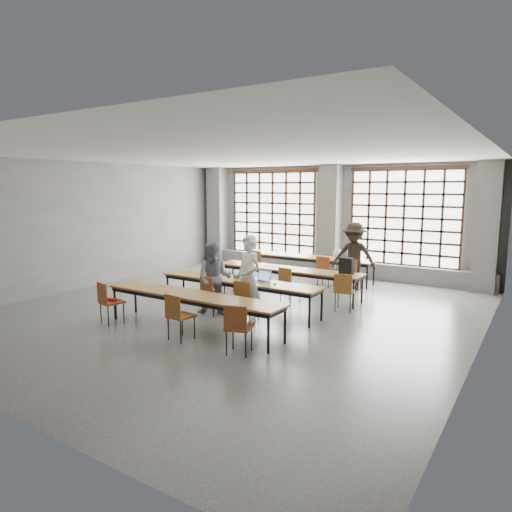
{
  "coord_description": "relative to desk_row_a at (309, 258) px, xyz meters",
  "views": [
    {
      "loc": [
        5.83,
        -8.27,
        2.8
      ],
      "look_at": [
        0.28,
        0.4,
        1.24
      ],
      "focal_mm": 32.0,
      "sensor_mm": 36.0,
      "label": 1
    }
  ],
  "objects": [
    {
      "name": "paper_sheet_b",
      "position": [
        0.12,
        -2.21,
        0.07
      ],
      "size": [
        0.36,
        0.34,
        0.0
      ],
      "primitive_type": "cube",
      "rotation": [
        0.0,
        0.0,
        -0.56
      ],
      "color": "silver",
      "rests_on": "desk_row_b"
    },
    {
      "name": "chair_back_right",
      "position": [
        1.6,
        -0.63,
        -0.13
      ],
      "size": [
        0.44,
        0.44,
        0.88
      ],
      "color": "brown",
      "rests_on": "floor"
    },
    {
      "name": "plastic_bag",
      "position": [
        0.9,
        0.05,
        0.21
      ],
      "size": [
        0.29,
        0.25,
        0.29
      ],
      "primitive_type": "ellipsoid",
      "rotation": [
        0.0,
        0.0,
        -0.16
      ],
      "color": "silver",
      "rests_on": "desk_row_a"
    },
    {
      "name": "chair_back_left",
      "position": [
        -1.41,
        -0.63,
        -0.13
      ],
      "size": [
        0.48,
        0.48,
        0.88
      ],
      "color": "brown",
      "rests_on": "floor"
    },
    {
      "name": "column_right",
      "position": [
        4.67,
        1.15,
        1.09
      ],
      "size": [
        0.6,
        0.55,
        3.5
      ],
      "primitive_type": "cube",
      "color": "#5A5A58",
      "rests_on": "floor"
    },
    {
      "name": "paper_sheet_a",
      "position": [
        -0.18,
        -2.11,
        0.07
      ],
      "size": [
        0.3,
        0.22,
        0.0
      ],
      "primitive_type": "cube",
      "rotation": [
        0.0,
        0.0,
        -0.04
      ],
      "color": "silver",
      "rests_on": "desk_row_b"
    },
    {
      "name": "desk_row_c",
      "position": [
        0.22,
        -4.04,
        0.0
      ],
      "size": [
        4.0,
        0.7,
        0.73
      ],
      "color": "brown",
      "rests_on": "floor"
    },
    {
      "name": "student_back",
      "position": [
        1.6,
        -0.5,
        0.26
      ],
      "size": [
        1.3,
        0.88,
        1.85
      ],
      "primitive_type": "imported",
      "rotation": [
        0.0,
        0.0,
        0.17
      ],
      "color": "black",
      "rests_on": "floor"
    },
    {
      "name": "column_mid",
      "position": [
        0.17,
        1.15,
        1.09
      ],
      "size": [
        0.6,
        0.55,
        3.5
      ],
      "primitive_type": "cube",
      "color": "#5A5A58",
      "rests_on": "floor"
    },
    {
      "name": "chair_front_left",
      "position": [
        -0.1,
        -4.66,
        -0.13
      ],
      "size": [
        0.48,
        0.49,
        0.88
      ],
      "color": "brown",
      "rests_on": "floor"
    },
    {
      "name": "phone",
      "position": [
        0.4,
        -4.14,
        0.07
      ],
      "size": [
        0.14,
        0.11,
        0.01
      ],
      "primitive_type": "cube",
      "rotation": [
        0.0,
        0.0,
        -0.4
      ],
      "color": "black",
      "rests_on": "desk_row_c"
    },
    {
      "name": "column_left",
      "position": [
        -4.33,
        1.15,
        1.09
      ],
      "size": [
        0.6,
        0.55,
        3.5
      ],
      "primitive_type": "cube",
      "color": "#5A5A58",
      "rests_on": "floor"
    },
    {
      "name": "student_male",
      "position": [
        0.82,
        -4.54,
        0.24
      ],
      "size": [
        0.76,
        0.61,
        1.82
      ],
      "primitive_type": "imported",
      "rotation": [
        0.0,
        0.0,
        -0.3
      ],
      "color": "white",
      "rests_on": "floor"
    },
    {
      "name": "chair_back_mid",
      "position": [
        0.8,
        -0.63,
        -0.13
      ],
      "size": [
        0.43,
        0.43,
        0.88
      ],
      "color": "brown",
      "rests_on": "floor"
    },
    {
      "name": "chair_mid_left",
      "position": [
        -1.19,
        -2.78,
        -0.13
      ],
      "size": [
        0.49,
        0.49,
        0.88
      ],
      "color": "brown",
      "rests_on": "floor"
    },
    {
      "name": "chair_near_left",
      "position": [
        -1.46,
        -6.32,
        -0.13
      ],
      "size": [
        0.51,
        0.51,
        0.88
      ],
      "color": "maroon",
      "rests_on": "floor"
    },
    {
      "name": "floor",
      "position": [
        0.17,
        -4.07,
        -0.66
      ],
      "size": [
        11.0,
        11.0,
        0.0
      ],
      "primitive_type": "plane",
      "color": "#4B4B49",
      "rests_on": "ground"
    },
    {
      "name": "chair_near_mid",
      "position": [
        0.45,
        -6.32,
        -0.13
      ],
      "size": [
        0.46,
        0.47,
        0.88
      ],
      "color": "brown",
      "rests_on": "floor"
    },
    {
      "name": "desk_row_a",
      "position": [
        0.0,
        0.0,
        0.0
      ],
      "size": [
        4.0,
        0.7,
        0.73
      ],
      "color": "brown",
      "rests_on": "floor"
    },
    {
      "name": "desk_row_b",
      "position": [
        0.42,
        -2.16,
        0.0
      ],
      "size": [
        4.0,
        0.7,
        0.73
      ],
      "color": "brown",
      "rests_on": "floor"
    },
    {
      "name": "chair_mid_centre",
      "position": [
        0.81,
        -2.78,
        -0.13
      ],
      "size": [
        0.5,
        0.5,
        0.88
      ],
      "color": "brown",
      "rests_on": "floor"
    },
    {
      "name": "wall_right",
      "position": [
        5.17,
        -4.07,
        1.09
      ],
      "size": [
        0.0,
        11.0,
        11.0
      ],
      "primitive_type": "plane",
      "rotation": [
        1.57,
        0.0,
        -1.57
      ],
      "color": "#5E5E5B",
      "rests_on": "floor"
    },
    {
      "name": "window_left",
      "position": [
        -2.08,
        1.35,
        1.24
      ],
      "size": [
        3.32,
        0.12,
        3.0
      ],
      "color": "white",
      "rests_on": "wall_back"
    },
    {
      "name": "ceiling",
      "position": [
        0.17,
        -4.07,
        2.84
      ],
      "size": [
        11.0,
        11.0,
        0.0
      ],
      "primitive_type": "plane",
      "rotation": [
        3.14,
        0.0,
        0.0
      ],
      "color": "silver",
      "rests_on": "floor"
    },
    {
      "name": "mouse",
      "position": [
        1.17,
        -4.06,
        0.08
      ],
      "size": [
        0.11,
        0.09,
        0.04
      ],
      "primitive_type": "ellipsoid",
      "rotation": [
        0.0,
        0.0,
        0.29
      ],
      "color": "white",
      "rests_on": "desk_row_c"
    },
    {
      "name": "laptop_front",
      "position": [
        0.78,
        -3.93,
        0.13
      ],
      "size": [
        0.4,
        0.35,
        0.26
      ],
      "color": "#AAAAAE",
      "rests_on": "desk_row_c"
    },
    {
      "name": "laptop_back",
      "position": [
        1.34,
        0.11,
        0.13
      ],
      "size": [
        0.41,
        0.37,
        0.26
      ],
      "color": "#B0B0B5",
      "rests_on": "desk_row_a"
    },
    {
      "name": "backpack",
      "position": [
        2.02,
        -2.11,
        0.27
      ],
      "size": [
        0.33,
        0.21,
        0.4
      ],
      "primitive_type": "cube",
      "rotation": [
        0.0,
        0.0,
        0.03
      ],
      "color": "black",
      "rests_on": "desk_row_b"
    },
    {
      "name": "chair_near_right",
      "position": [
        1.78,
        -6.32,
        -0.13
      ],
      "size": [
        0.52,
        0.52,
        0.88
      ],
      "color": "brown",
      "rests_on": "floor"
    },
    {
      "name": "sill_ledge",
      "position": [
        0.17,
        1.23,
        -0.41
      ],
      "size": [
        9.8,
        0.35,
        0.5
      ],
      "primitive_type": "cube",
      "color": "#5A5A58",
      "rests_on": "floor"
    },
    {
      "name": "green_box",
      "position": [
        0.17,
        -3.96,
        0.11
      ],
      "size": [
        0.26,
        0.13,
        0.09
      ],
      "primitive_type": "cube",
      "rotation": [
        0.0,
        0.0,
        0.17
      ],
      "color": "#34892C",
      "rests_on": "desk_row_c"
    },
    {
      "name": "window_right",
      "position": [
        2.42,
        1.35,
        1.24
      ],
      "size": [
        3.32,
        0.12,
        3.0
      ],
      "color": "white",
      "rests_on": "wall_back"
    },
    {
      "name": "chair_mid_right",
      "position": [
        2.24,
        -2.78,
        -0.13
      ],
      "size": [
        0.49,
        0.5,
        0.88
      ],
      "color": "brown",
      "rests_on": "floor"
    },
    {
      "name": "student_female",
      "position": [
        -0.08,
        -4.54,
        0.15
      ],
      "size": [
        0.98,
        0.9,
        1.63
      ],
      "primitive_type": "imported",
      "rotation": [
        0.0,
        0.0,
        0.44
      ],
      "color": "#19214C",
      "rests_on": "floor"
    },
    {
      "name": "wall_back",
      "position": [
        0.17,
        1.43,
        1.09
      ],
      "size": [
        10.0,
        0.0,
        10.0
      ],
      "primitive_type": "plane",
      "rotation": [
        1.57,
        0.0,
        0.0
      ],
      "color": "#5E5E5B",
      "rests_on": "floor"
    },
    {
      "name": "desk_row_d",
      "position": [
        0.26,
        -5.69,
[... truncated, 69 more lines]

